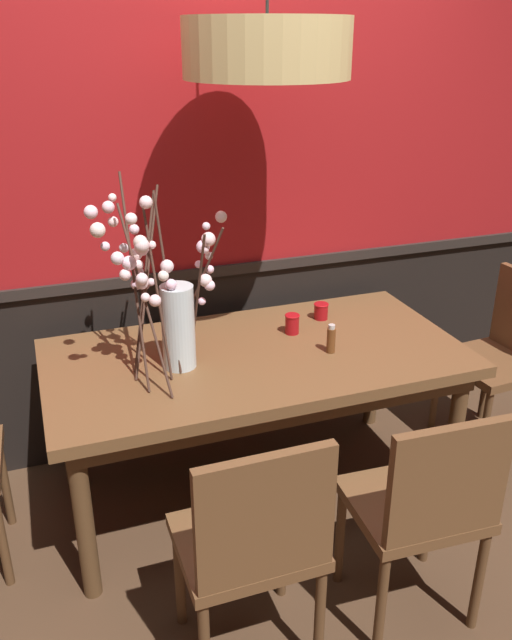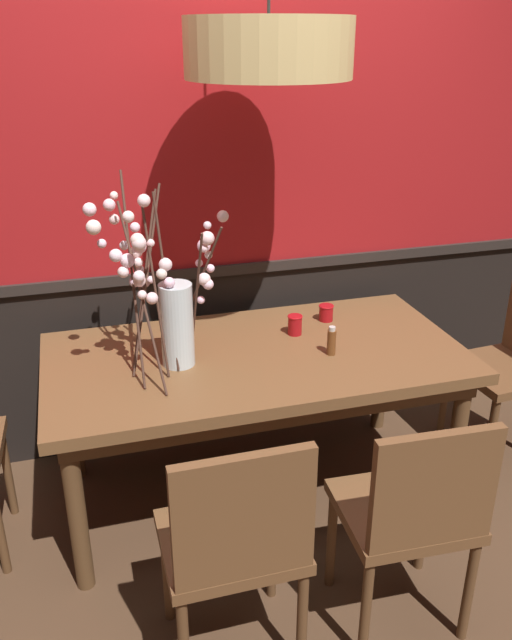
% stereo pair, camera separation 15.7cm
% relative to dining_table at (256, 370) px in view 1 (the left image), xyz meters
% --- Properties ---
extents(ground_plane, '(24.00, 24.00, 0.00)m').
position_rel_dining_table_xyz_m(ground_plane, '(0.00, 0.00, -0.65)').
color(ground_plane, '#4C3321').
extents(back_wall, '(5.48, 0.14, 2.76)m').
position_rel_dining_table_xyz_m(back_wall, '(0.00, 0.61, 0.72)').
color(back_wall, black).
rests_on(back_wall, ground).
extents(dining_table, '(1.78, 0.91, 0.73)m').
position_rel_dining_table_xyz_m(dining_table, '(0.00, 0.00, 0.00)').
color(dining_table, brown).
rests_on(dining_table, ground).
extents(chair_far_side_right, '(0.46, 0.42, 0.90)m').
position_rel_dining_table_xyz_m(chair_far_side_right, '(0.28, 0.84, -0.13)').
color(chair_far_side_right, brown).
rests_on(chair_far_side_right, ground).
extents(chair_near_side_left, '(0.45, 0.40, 0.91)m').
position_rel_dining_table_xyz_m(chair_near_side_left, '(-0.31, -0.85, -0.13)').
color(chair_near_side_left, brown).
rests_on(chair_near_side_left, ground).
extents(chair_far_side_left, '(0.46, 0.45, 0.92)m').
position_rel_dining_table_xyz_m(chair_far_side_left, '(-0.24, 0.89, -0.12)').
color(chair_far_side_left, brown).
rests_on(chair_far_side_left, ground).
extents(chair_near_side_right, '(0.46, 0.43, 0.89)m').
position_rel_dining_table_xyz_m(chair_near_side_right, '(0.30, -0.87, -0.13)').
color(chair_near_side_right, brown).
rests_on(chair_near_side_right, ground).
extents(chair_head_east_end, '(0.43, 0.46, 0.91)m').
position_rel_dining_table_xyz_m(chair_head_east_end, '(1.32, -0.00, -0.13)').
color(chair_head_east_end, brown).
rests_on(chair_head_east_end, ground).
extents(vase_with_blossoms, '(0.58, 0.46, 0.78)m').
position_rel_dining_table_xyz_m(vase_with_blossoms, '(-0.36, -0.01, 0.36)').
color(vase_with_blossoms, silver).
rests_on(vase_with_blossoms, dining_table).
extents(candle_holder_nearer_center, '(0.07, 0.07, 0.08)m').
position_rel_dining_table_xyz_m(candle_holder_nearer_center, '(0.41, 0.24, 0.12)').
color(candle_holder_nearer_center, '#9E0F14').
rests_on(candle_holder_nearer_center, dining_table).
extents(candle_holder_nearer_edge, '(0.07, 0.07, 0.09)m').
position_rel_dining_table_xyz_m(candle_holder_nearer_edge, '(0.22, 0.13, 0.13)').
color(candle_holder_nearer_edge, '#9E0F14').
rests_on(candle_holder_nearer_edge, dining_table).
extents(condiment_bottle, '(0.04, 0.04, 0.13)m').
position_rel_dining_table_xyz_m(condiment_bottle, '(0.30, -0.10, 0.14)').
color(condiment_bottle, brown).
rests_on(condiment_bottle, dining_table).
extents(pendant_lamp, '(0.62, 0.62, 0.93)m').
position_rel_dining_table_xyz_m(pendant_lamp, '(0.07, 0.07, 1.29)').
color(pendant_lamp, tan).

